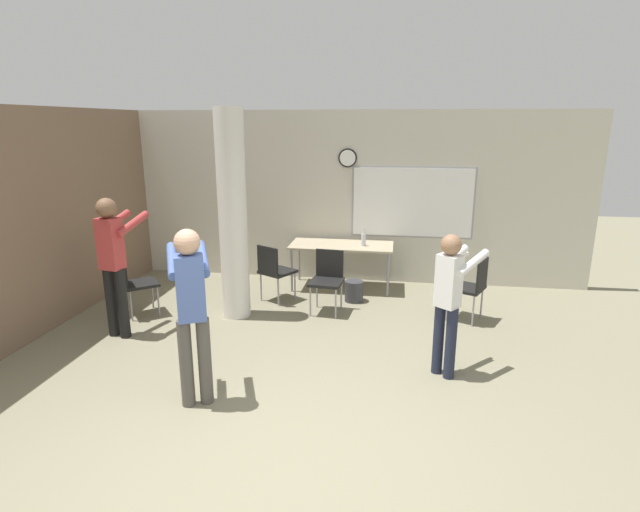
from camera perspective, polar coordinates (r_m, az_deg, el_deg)
The scene contains 14 objects.
ground_plane at distance 4.19m, azimuth -6.34°, elevation -23.52°, with size 24.00×24.00×0.00m, color gray.
wall_left_accent at distance 7.27m, azimuth -28.83°, elevation 3.63°, with size 0.12×7.00×2.80m.
wall_back at distance 8.34m, azimuth 2.60°, elevation 6.72°, with size 8.00×0.15×2.80m.
support_pillar at distance 6.73m, azimuth -9.94°, elevation 4.51°, with size 0.38×0.38×2.80m.
folding_table at distance 7.96m, azimuth 2.48°, elevation 1.00°, with size 1.63×0.73×0.72m.
bottle_on_table at distance 7.86m, azimuth 5.00°, elevation 1.91°, with size 0.07×0.07×0.27m.
waste_bin at distance 7.51m, azimuth 3.91°, elevation -4.02°, with size 0.28×0.28×0.31m.
chair_table_front at distance 7.00m, azimuth 0.85°, elevation -2.38°, with size 0.48×0.48×0.87m.
chair_table_left at distance 7.41m, azimuth -5.25°, elevation -1.46°, with size 0.60×0.60×0.87m.
chair_by_left_wall at distance 7.29m, azimuth -20.43°, elevation -2.62°, with size 0.62×0.62×0.87m.
chair_mid_room at distance 6.96m, azimuth 16.89°, elevation -3.13°, with size 0.59×0.59×0.87m.
person_watching_back at distance 6.55m, azimuth -22.55°, elevation -0.07°, with size 0.48×0.68×1.75m.
person_playing_front at distance 4.72m, azimuth -14.50°, elevation -5.31°, with size 0.56×0.69×1.71m.
person_playing_side at distance 5.28m, azimuth 14.55°, elevation -4.25°, with size 0.57×0.62×1.53m.
Camera 1 is at (0.92, -3.15, 2.60)m, focal length 28.00 mm.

